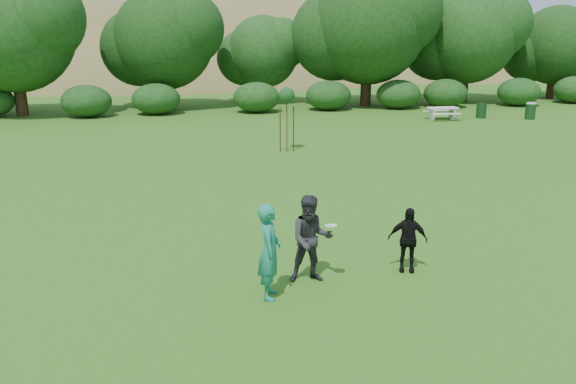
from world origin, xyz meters
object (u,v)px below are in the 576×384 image
player_black (408,240)px  trash_can_lidded (531,110)px  trash_can_near (481,111)px  sapling (287,97)px  player_teal (269,251)px  player_grey (311,239)px  picnic_table (442,111)px

player_black → trash_can_lidded: 25.58m
trash_can_near → trash_can_lidded: 2.87m
sapling → trash_can_lidded: (16.25, 6.81, -1.88)m
player_teal → player_grey: bearing=-49.2°
player_grey → trash_can_lidded: size_ratio=1.83×
player_teal → trash_can_lidded: (19.02, 20.86, -0.45)m
player_grey → trash_can_near: 26.20m
player_teal → trash_can_near: 27.26m
player_teal → picnic_table: size_ratio=1.10×
player_black → sapling: 13.41m
player_black → trash_can_near: player_black is taller
player_grey → picnic_table: (12.62, 20.93, -0.44)m
player_grey → player_black: 2.25m
picnic_table → trash_can_lidded: size_ratio=1.71×
player_grey → trash_can_lidded: 27.13m
sapling → trash_can_near: bearing=29.9°
player_black → trash_can_near: size_ratio=1.65×
player_teal → player_black: (3.21, 0.76, -0.24)m
player_teal → sapling: 14.39m
player_grey → trash_can_near: (15.34, 21.24, -0.51)m
picnic_table → player_black: bearing=-116.6°
player_black → sapling: (-0.45, 13.30, 1.68)m
player_black → sapling: sapling is taller
player_black → picnic_table: 23.22m
player_teal → picnic_table: bearing=-22.8°
trash_can_near → sapling: bearing=-150.1°
player_black → trash_can_near: bearing=76.9°
player_grey → picnic_table: player_grey is taller
trash_can_near → picnic_table: bearing=-173.4°
player_teal → player_black: player_teal is taller
sapling → picnic_table: bearing=34.6°
trash_can_near → sapling: size_ratio=0.32×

